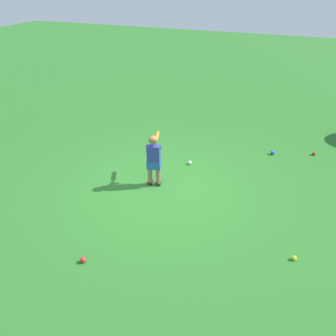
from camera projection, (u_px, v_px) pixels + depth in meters
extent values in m
plane|color=#2D7528|center=(166.00, 187.00, 6.97)|extent=(40.00, 40.00, 0.00)
cube|color=#232328|center=(150.00, 182.00, 7.06)|extent=(0.16, 0.12, 0.05)
cylinder|color=#996B4C|center=(150.00, 175.00, 6.95)|extent=(0.09, 0.09, 0.34)
cube|color=#232328|center=(159.00, 183.00, 7.03)|extent=(0.16, 0.12, 0.05)
cylinder|color=#996B4C|center=(158.00, 176.00, 6.92)|extent=(0.09, 0.09, 0.34)
cube|color=#2856A8|center=(154.00, 165.00, 6.81)|extent=(0.20, 0.29, 0.16)
cube|color=#2D3893|center=(154.00, 154.00, 6.68)|extent=(0.20, 0.27, 0.34)
sphere|color=#996B4C|center=(153.00, 140.00, 6.54)|extent=(0.17, 0.17, 0.17)
ellipsoid|color=olive|center=(153.00, 139.00, 6.52)|extent=(0.20, 0.20, 0.11)
sphere|color=orange|center=(155.00, 146.00, 6.76)|extent=(0.04, 0.04, 0.04)
cylinder|color=black|center=(156.00, 144.00, 6.83)|extent=(0.14, 0.07, 0.05)
cylinder|color=orange|center=(157.00, 137.00, 7.02)|extent=(0.35, 0.17, 0.11)
sphere|color=orange|center=(158.00, 133.00, 7.15)|extent=(0.07, 0.07, 0.07)
cylinder|color=#2D3893|center=(153.00, 146.00, 6.73)|extent=(0.29, 0.22, 0.14)
cylinder|color=#2D3893|center=(156.00, 147.00, 6.72)|extent=(0.23, 0.29, 0.14)
sphere|color=white|center=(190.00, 163.00, 7.74)|extent=(0.08, 0.08, 0.08)
sphere|color=yellow|center=(294.00, 258.00, 5.19)|extent=(0.07, 0.07, 0.07)
sphere|color=red|center=(83.00, 260.00, 5.15)|extent=(0.09, 0.09, 0.09)
sphere|color=red|center=(314.00, 154.00, 8.13)|extent=(0.08, 0.08, 0.08)
sphere|color=blue|center=(273.00, 153.00, 8.15)|extent=(0.10, 0.10, 0.10)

